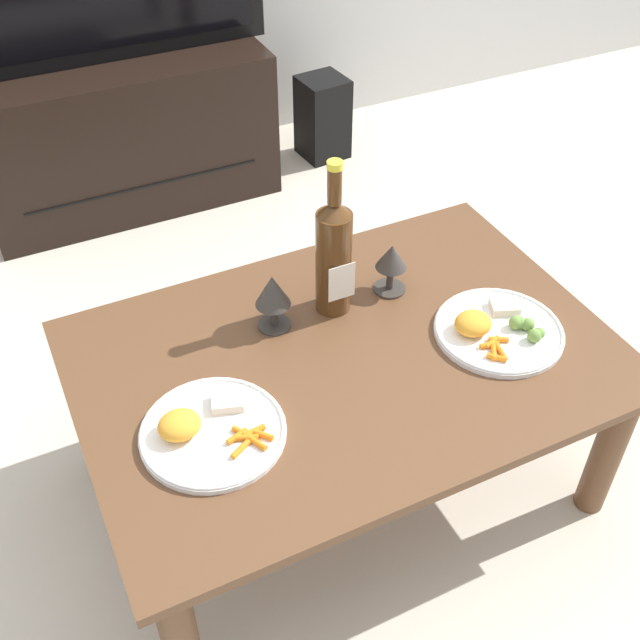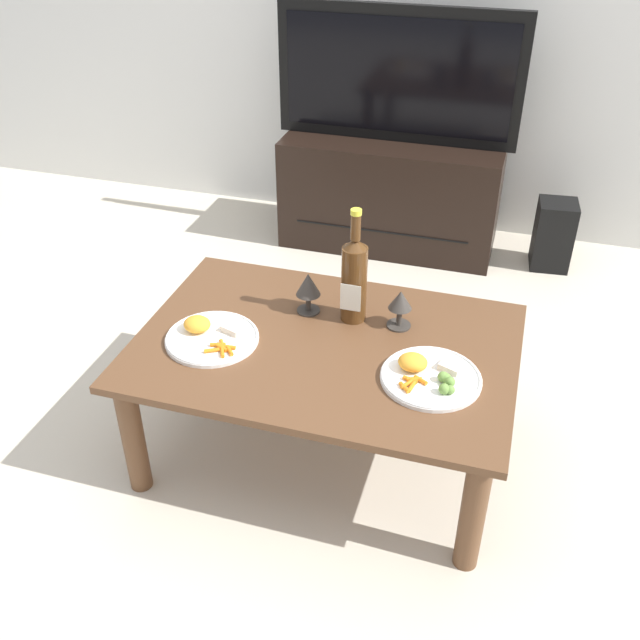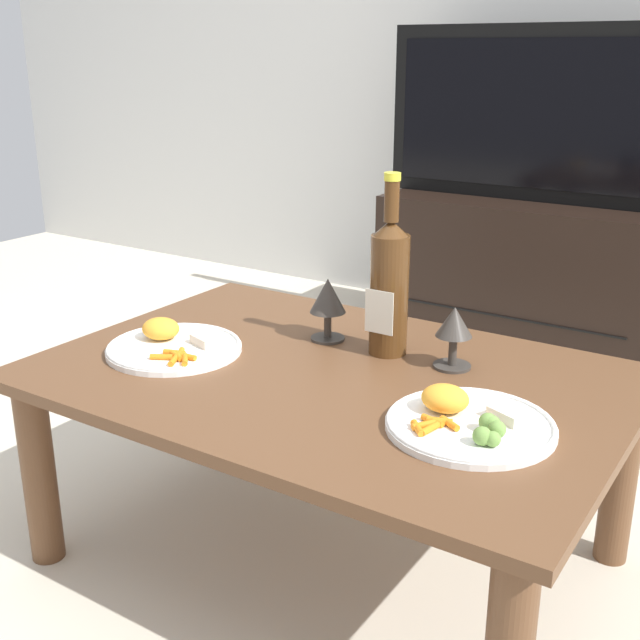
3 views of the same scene
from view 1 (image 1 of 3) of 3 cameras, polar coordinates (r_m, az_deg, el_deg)
The scene contains 9 objects.
ground_plane at distance 1.99m, azimuth 1.69°, elevation -11.64°, with size 6.40×6.40×0.00m, color beige.
dining_table at distance 1.72m, azimuth 1.93°, elevation -4.26°, with size 1.16×0.79×0.44m.
tv_stand at distance 2.96m, azimuth -14.46°, elevation 13.45°, with size 1.04×0.46×0.54m.
floor_speaker at distance 3.20m, azimuth 0.20°, elevation 14.85°, with size 0.17×0.17×0.33m, color black.
wine_bottle at distance 1.69m, azimuth 1.03°, elevation 4.99°, with size 0.08×0.08×0.38m.
goblet_left at distance 1.68m, azimuth -3.55°, elevation 1.99°, with size 0.08×0.08×0.14m.
goblet_right at distance 1.79m, azimuth 5.34°, elevation 4.44°, with size 0.08×0.08×0.13m.
dinner_plate_left at distance 1.52m, azimuth -8.25°, elevation -8.10°, with size 0.29×0.29×0.06m.
dinner_plate_right at distance 1.75m, azimuth 13.05°, elevation -0.65°, with size 0.29×0.29×0.06m.
Camera 1 is at (-0.57, -1.05, 1.59)m, focal length 42.95 mm.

